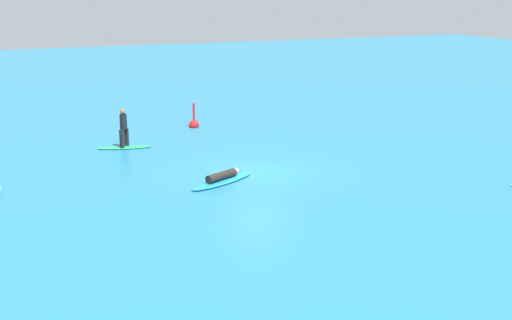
% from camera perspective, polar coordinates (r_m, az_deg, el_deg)
% --- Properties ---
extents(ground_plane, '(120.00, 120.00, 0.00)m').
position_cam_1_polar(ground_plane, '(26.38, 0.00, -1.05)').
color(ground_plane, teal).
rests_on(ground_plane, ground).
extents(surfer_on_green_board, '(2.51, 1.17, 1.78)m').
position_cam_1_polar(surfer_on_green_board, '(30.81, -11.02, 1.95)').
color(surfer_on_green_board, '#23B266').
rests_on(surfer_on_green_board, ground_plane).
extents(surfer_on_blue_board, '(3.11, 2.03, 0.41)m').
position_cam_1_polar(surfer_on_blue_board, '(25.05, -2.84, -1.60)').
color(surfer_on_blue_board, '#1E8CD1').
rests_on(surfer_on_blue_board, ground_plane).
extents(marker_buoy, '(0.51, 0.51, 1.38)m').
position_cam_1_polar(marker_buoy, '(34.99, -5.22, 3.04)').
color(marker_buoy, red).
rests_on(marker_buoy, ground_plane).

